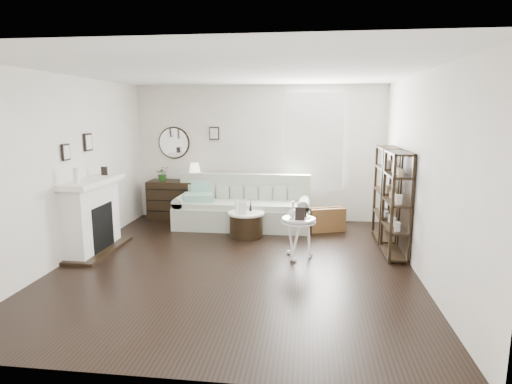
# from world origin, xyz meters

# --- Properties ---
(room) EXTENTS (5.50, 5.50, 5.50)m
(room) POSITION_xyz_m (0.73, 2.70, 1.60)
(room) COLOR black
(room) RESTS_ON ground
(fireplace) EXTENTS (0.50, 1.40, 1.84)m
(fireplace) POSITION_xyz_m (-2.32, 0.30, 0.54)
(fireplace) COLOR white
(fireplace) RESTS_ON ground
(shelf_unit_far) EXTENTS (0.30, 0.80, 1.60)m
(shelf_unit_far) POSITION_xyz_m (2.33, 1.55, 0.80)
(shelf_unit_far) COLOR black
(shelf_unit_far) RESTS_ON ground
(shelf_unit_near) EXTENTS (0.30, 0.80, 1.60)m
(shelf_unit_near) POSITION_xyz_m (2.33, 0.65, 0.80)
(shelf_unit_near) COLOR black
(shelf_unit_near) RESTS_ON ground
(sofa) EXTENTS (2.54, 0.88, 0.99)m
(sofa) POSITION_xyz_m (-0.22, 2.08, 0.33)
(sofa) COLOR #A2AA97
(sofa) RESTS_ON ground
(quilt) EXTENTS (0.64, 0.56, 0.14)m
(quilt) POSITION_xyz_m (-1.05, 1.95, 0.58)
(quilt) COLOR #268E5E
(quilt) RESTS_ON sofa
(suitcase) EXTENTS (0.69, 0.42, 0.44)m
(suitcase) POSITION_xyz_m (1.37, 1.94, 0.22)
(suitcase) COLOR brown
(suitcase) RESTS_ON ground
(dresser) EXTENTS (1.20, 0.52, 0.80)m
(dresser) POSITION_xyz_m (-1.61, 2.47, 0.40)
(dresser) COLOR black
(dresser) RESTS_ON ground
(table_lamp) EXTENTS (0.30, 0.30, 0.37)m
(table_lamp) POSITION_xyz_m (-1.26, 2.47, 0.99)
(table_lamp) COLOR white
(table_lamp) RESTS_ON dresser
(potted_plant) EXTENTS (0.33, 0.32, 0.29)m
(potted_plant) POSITION_xyz_m (-1.91, 2.42, 0.95)
(potted_plant) COLOR #215317
(potted_plant) RESTS_ON dresser
(drum_table) EXTENTS (0.64, 0.64, 0.44)m
(drum_table) POSITION_xyz_m (-0.06, 1.40, 0.22)
(drum_table) COLOR black
(drum_table) RESTS_ON ground
(pedestal_table) EXTENTS (0.51, 0.51, 0.62)m
(pedestal_table) POSITION_xyz_m (0.88, 0.40, 0.56)
(pedestal_table) COLOR silver
(pedestal_table) RESTS_ON ground
(eiffel_drum) EXTENTS (0.14, 0.14, 0.21)m
(eiffel_drum) POSITION_xyz_m (0.01, 1.44, 0.55)
(eiffel_drum) COLOR black
(eiffel_drum) RESTS_ON drum_table
(bottle_drum) EXTENTS (0.06, 0.06, 0.27)m
(bottle_drum) POSITION_xyz_m (-0.22, 1.33, 0.58)
(bottle_drum) COLOR silver
(bottle_drum) RESTS_ON drum_table
(card_frame_drum) EXTENTS (0.16, 0.07, 0.20)m
(card_frame_drum) POSITION_xyz_m (-0.10, 1.24, 0.55)
(card_frame_drum) COLOR silver
(card_frame_drum) RESTS_ON drum_table
(eiffel_ped) EXTENTS (0.12, 0.12, 0.17)m
(eiffel_ped) POSITION_xyz_m (0.98, 0.43, 0.70)
(eiffel_ped) COLOR black
(eiffel_ped) RESTS_ON pedestal_table
(flask_ped) EXTENTS (0.13, 0.13, 0.25)m
(flask_ped) POSITION_xyz_m (0.79, 0.42, 0.74)
(flask_ped) COLOR silver
(flask_ped) RESTS_ON pedestal_table
(card_frame_ped) EXTENTS (0.15, 0.07, 0.19)m
(card_frame_ped) POSITION_xyz_m (0.90, 0.26, 0.71)
(card_frame_ped) COLOR black
(card_frame_ped) RESTS_ON pedestal_table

